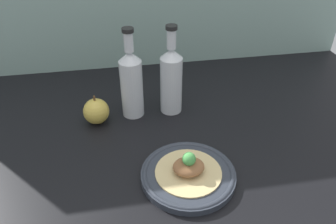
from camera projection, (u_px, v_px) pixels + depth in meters
ground_plane at (152, 150)px, 97.54cm from camera, size 180.00×110.00×4.00cm
plate at (188, 174)px, 84.79cm from camera, size 24.66×24.66×2.27cm
plated_food at (189, 168)px, 83.40cm from camera, size 17.26×17.26×6.50cm
cider_bottle_left at (131, 82)px, 102.81cm from camera, size 7.12×7.12×29.55cm
cider_bottle_right at (171, 79)px, 104.58cm from camera, size 7.12×7.12×29.55cm
apple at (96, 111)px, 103.39cm from camera, size 8.23×8.23×9.80cm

